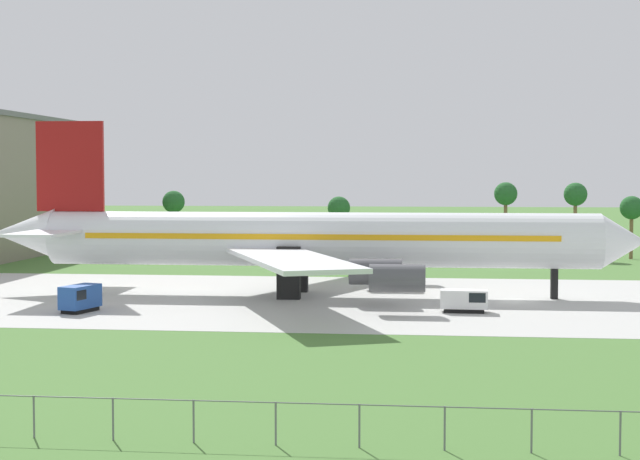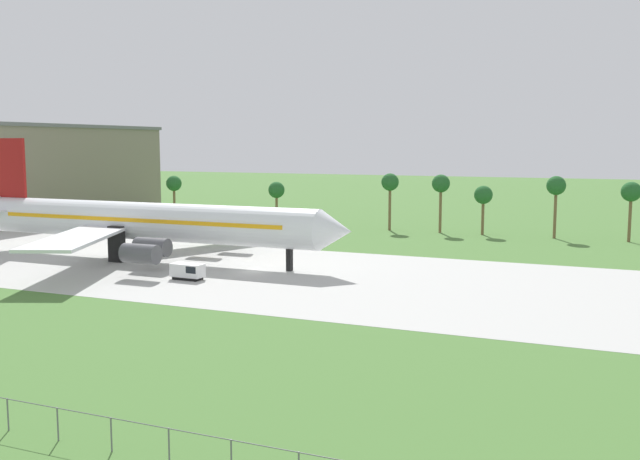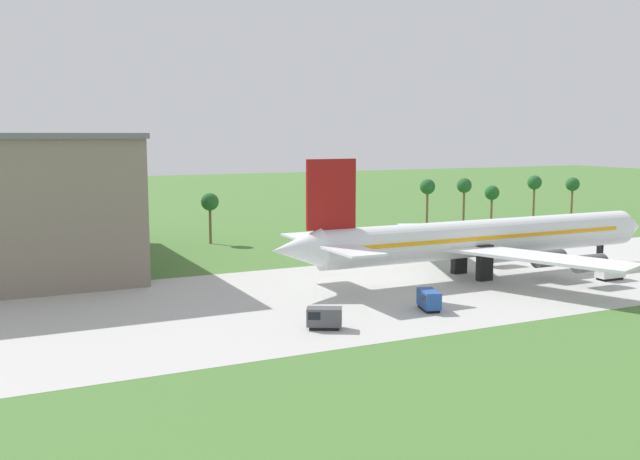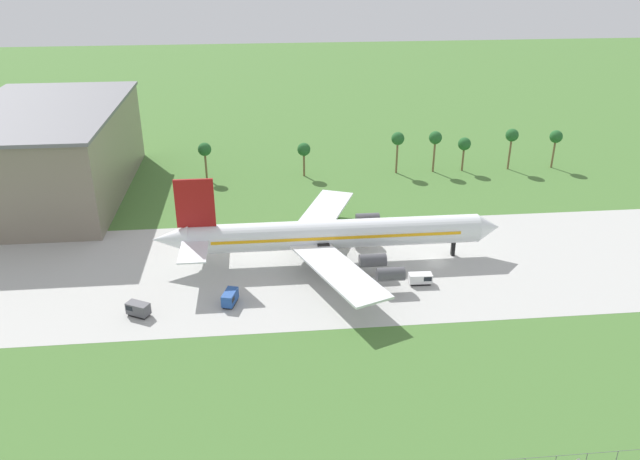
% 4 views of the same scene
% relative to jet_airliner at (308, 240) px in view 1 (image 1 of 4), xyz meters
% --- Properties ---
extents(ground_plane, '(600.00, 600.00, 0.00)m').
position_rel_jet_airliner_xyz_m(ground_plane, '(21.54, -2.74, -5.98)').
color(ground_plane, '#477233').
extents(taxiway_strip, '(320.00, 44.00, 0.02)m').
position_rel_jet_airliner_xyz_m(taxiway_strip, '(21.54, -2.74, -5.97)').
color(taxiway_strip, '#B2B2AD').
rests_on(taxiway_strip, ground_plane).
extents(jet_airliner, '(70.19, 53.14, 18.75)m').
position_rel_jet_airliner_xyz_m(jet_airliner, '(0.00, 0.00, 0.00)').
color(jet_airliner, white).
rests_on(jet_airliner, ground_plane).
extents(baggage_tug, '(4.46, 2.16, 2.13)m').
position_rel_jet_airliner_xyz_m(baggage_tug, '(16.27, -11.05, -4.82)').
color(baggage_tug, black).
rests_on(baggage_tug, ground_plane).
extents(fuel_truck, '(3.09, 4.58, 2.55)m').
position_rel_jet_airliner_xyz_m(fuel_truck, '(-19.81, -15.01, -4.61)').
color(fuel_truck, black).
rests_on(fuel_truck, ground_plane).
extents(perimeter_fence, '(80.10, 0.10, 2.10)m').
position_rel_jet_airliner_xyz_m(perimeter_fence, '(21.54, -57.74, -4.53)').
color(perimeter_fence, slate).
rests_on(perimeter_fence, ground_plane).
extents(palm_tree_row, '(101.97, 3.60, 11.82)m').
position_rel_jet_airliner_xyz_m(palm_tree_row, '(28.87, 50.95, 2.80)').
color(palm_tree_row, brown).
rests_on(palm_tree_row, ground_plane).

